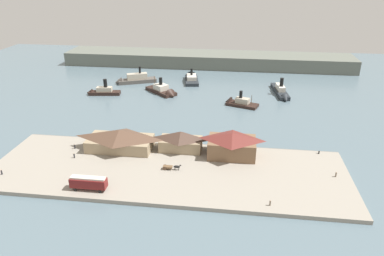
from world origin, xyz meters
The scene contains 22 objects.
ground_plane centered at (0.00, 0.00, 0.00)m, with size 320.00×320.00×0.00m, color slate.
quay_promenade centered at (0.00, -22.00, 0.60)m, with size 110.00×36.00×1.20m, color gray.
seawall_edge centered at (0.00, -3.60, 0.50)m, with size 110.00×0.80×1.00m, color slate.
ferry_shed_east_terminal centered at (-18.63, -10.68, 4.74)m, with size 22.18×11.26×6.97m.
ferry_shed_customs_shed centered at (1.99, -8.59, 4.62)m, with size 14.38×7.73×6.72m.
ferry_shed_west_terminal centered at (19.23, -10.54, 5.25)m, with size 15.65×10.78×7.99m.
street_tram centered at (-19.68, -35.79, 3.57)m, with size 10.24×2.94×4.02m.
horse_cart centered at (1.12, -22.13, 2.13)m, with size 5.76×1.50×1.87m.
pedestrian_near_cart centered at (-34.16, -12.75, 1.99)m, with size 0.43×0.43×1.73m.
pedestrian_walking_east centered at (-31.55, -18.99, 2.00)m, with size 0.43×0.43×1.74m.
pedestrian_near_west_shed centered at (-48.84, -31.57, 1.95)m, with size 0.41×0.41×1.64m.
pedestrian_walking_west centered at (30.11, -36.77, 1.94)m, with size 0.40×0.40×1.63m.
pedestrian_by_tram centered at (50.42, -19.91, 1.96)m, with size 0.41×0.41×1.66m.
mooring_post_east centered at (48.18, -5.58, 1.65)m, with size 0.44×0.44×0.90m, color black.
mooring_post_west centered at (-30.72, -5.39, 1.65)m, with size 0.44×0.44×0.90m, color black.
ferry_approaching_west centered at (41.64, 57.63, 1.50)m, with size 7.79×25.97×9.52m.
ferry_near_quay centered at (-36.49, 67.64, 1.73)m, with size 22.63×13.51×10.42m.
ferry_outer_harbor centered at (-16.15, 51.53, 1.40)m, with size 18.91×18.06×10.02m.
ferry_moored_west centered at (20.54, 40.41, 1.17)m, with size 16.42×10.64×9.08m.
ferry_moored_east centered at (-5.63, 76.20, 1.28)m, with size 9.92×20.45×9.62m.
ferry_departing_north centered at (-46.64, 46.61, 1.59)m, with size 17.01×6.49×9.07m.
far_headland centered at (0.00, 110.00, 4.00)m, with size 180.00×24.00×8.00m, color #60665B.
Camera 1 is at (19.99, -116.59, 58.54)m, focal length 33.79 mm.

